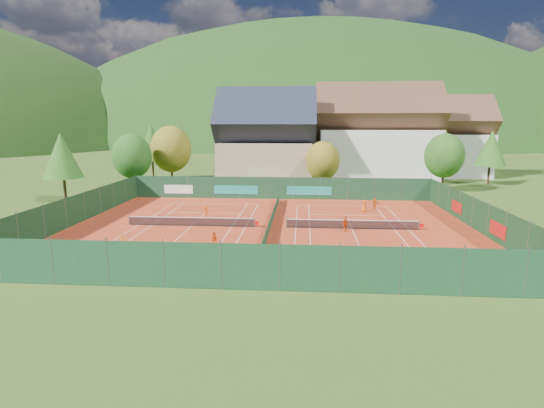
{
  "coord_description": "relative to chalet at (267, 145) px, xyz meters",
  "views": [
    {
      "loc": [
        3.18,
        -40.74,
        10.27
      ],
      "look_at": [
        0.0,
        2.0,
        2.0
      ],
      "focal_mm": 28.0,
      "sensor_mm": 36.0,
      "label": 1
    }
  ],
  "objects": [
    {
      "name": "tree_east_mid",
      "position": [
        37.0,
        2.0,
        -0.56
      ],
      "size": [
        5.04,
        5.04,
        9.0
      ],
      "color": "#472B19",
      "rests_on": "ground"
    },
    {
      "name": "tree_east_back",
      "position": [
        29.0,
        10.0,
        0.12
      ],
      "size": [
        7.15,
        7.15,
        10.86
      ],
      "color": "#482A19",
      "rests_on": "ground"
    },
    {
      "name": "court_markings_right",
      "position": [
        11.0,
        -30.0,
        -6.61
      ],
      "size": [
        11.03,
        23.83,
        0.0
      ],
      "color": "white",
      "rests_on": "ground"
    },
    {
      "name": "chalet",
      "position": [
        0.0,
        0.0,
        0.0
      ],
      "size": [
        16.2,
        12.0,
        16.0
      ],
      "color": "tan",
      "rests_on": "ground"
    },
    {
      "name": "tree_center",
      "position": [
        9.0,
        -8.0,
        -1.91
      ],
      "size": [
        5.01,
        5.01,
        7.6
      ],
      "color": "#442D18",
      "rests_on": "ground"
    },
    {
      "name": "court_divider",
      "position": [
        3.0,
        -30.0,
        -6.12
      ],
      "size": [
        0.03,
        28.8,
        1.0
      ],
      "color": "#163D25",
      "rests_on": "ground"
    },
    {
      "name": "loose_ball_0",
      "position": [
        -7.67,
        -34.83,
        -6.59
      ],
      "size": [
        0.07,
        0.07,
        0.07
      ],
      "primitive_type": "sphere",
      "color": "#CCD833",
      "rests_on": "ground"
    },
    {
      "name": "tree_east_front",
      "position": [
        27.0,
        -6.0,
        -1.23
      ],
      "size": [
        5.72,
        5.72,
        8.69
      ],
      "color": "#412617",
      "rests_on": "ground"
    },
    {
      "name": "fence_south",
      "position": [
        3.0,
        -46.0,
        -5.12
      ],
      "size": [
        40.0,
        0.04,
        3.0
      ],
      "color": "#153C21",
      "rests_on": "ground"
    },
    {
      "name": "clay_pad",
      "position": [
        3.0,
        -30.0,
        -6.62
      ],
      "size": [
        40.0,
        32.0,
        0.01
      ],
      "primitive_type": "cube",
      "color": "#A93018",
      "rests_on": "ground"
    },
    {
      "name": "loose_ball_1",
      "position": [
        8.02,
        -41.43,
        -6.59
      ],
      "size": [
        0.07,
        0.07,
        0.07
      ],
      "primitive_type": "sphere",
      "color": "#CCD833",
      "rests_on": "ground"
    },
    {
      "name": "player_right_far_a",
      "position": [
        13.31,
        -21.71,
        -5.93
      ],
      "size": [
        0.78,
        0.63,
        1.39
      ],
      "primitive_type": "imported",
      "rotation": [
        0.0,
        0.0,
        3.45
      ],
      "color": "#D95613",
      "rests_on": "ground"
    },
    {
      "name": "fence_east",
      "position": [
        23.0,
        -29.95,
        -5.14
      ],
      "size": [
        0.09,
        32.0,
        3.0
      ],
      "color": "#123318",
      "rests_on": "ground"
    },
    {
      "name": "player_right_far_b",
      "position": [
        14.73,
        -20.13,
        -5.94
      ],
      "size": [
        1.33,
        0.64,
        1.38
      ],
      "primitive_type": "imported",
      "rotation": [
        0.0,
        0.0,
        3.33
      ],
      "color": "orange",
      "rests_on": "ground"
    },
    {
      "name": "tennis_net_left",
      "position": [
        -4.85,
        -30.0,
        -6.12
      ],
      "size": [
        13.3,
        0.1,
        1.02
      ],
      "color": "#59595B",
      "rests_on": "ground"
    },
    {
      "name": "fence_west",
      "position": [
        -17.0,
        -30.0,
        -5.12
      ],
      "size": [
        0.04,
        32.0,
        3.0
      ],
      "color": "#13351A",
      "rests_on": "ground"
    },
    {
      "name": "mountain_backdrop",
      "position": [
        31.54,
        203.48,
        -46.26
      ],
      "size": [
        820.0,
        530.0,
        242.0
      ],
      "color": "black",
      "rests_on": "ground"
    },
    {
      "name": "player_left_mid",
      "position": [
        -0.95,
        -38.02,
        -5.84
      ],
      "size": [
        0.82,
        0.67,
        1.57
      ],
      "primitive_type": "imported",
      "rotation": [
        0.0,
        0.0,
        0.1
      ],
      "color": "#ED5415",
      "rests_on": "ground"
    },
    {
      "name": "tree_west_side",
      "position": [
        -25.0,
        -18.0,
        -0.56
      ],
      "size": [
        5.04,
        5.04,
        9.0
      ],
      "color": "#402B16",
      "rests_on": "ground"
    },
    {
      "name": "tree_west_back",
      "position": [
        -21.0,
        4.0,
        0.11
      ],
      "size": [
        5.6,
        5.6,
        10.0
      ],
      "color": "#422F17",
      "rests_on": "ground"
    },
    {
      "name": "player_left_far",
      "position": [
        -4.32,
        -26.29,
        -5.93
      ],
      "size": [
        0.96,
        0.64,
        1.39
      ],
      "primitive_type": "imported",
      "rotation": [
        0.0,
        0.0,
        3.0
      ],
      "color": "#CE4912",
      "rests_on": "ground"
    },
    {
      "name": "hotel_block_a",
      "position": [
        19.0,
        6.0,
        0.76
      ],
      "size": [
        21.6,
        11.0,
        17.25
      ],
      "color": "silver",
      "rests_on": "ground"
    },
    {
      "name": "loose_ball_2",
      "position": [
        4.96,
        -24.52,
        -6.59
      ],
      "size": [
        0.07,
        0.07,
        0.07
      ],
      "primitive_type": "sphere",
      "color": "#CCD833",
      "rests_on": "ground"
    },
    {
      "name": "fence_north",
      "position": [
        2.54,
        -14.01,
        -5.16
      ],
      "size": [
        40.0,
        0.1,
        3.0
      ],
      "color": "#14371E",
      "rests_on": "ground"
    },
    {
      "name": "tree_west_mid",
      "position": [
        -15.0,
        -4.0,
        -0.56
      ],
      "size": [
        6.44,
        6.44,
        9.78
      ],
      "color": "#4D2E1B",
      "rests_on": "ground"
    },
    {
      "name": "tree_west_front",
      "position": [
        -19.0,
        -10.0,
        -1.23
      ],
      "size": [
        5.72,
        5.72,
        8.69
      ],
      "color": "#4D2D1B",
      "rests_on": "ground"
    },
    {
      "name": "ball_hopper",
      "position": [
        13.34,
        -40.64,
        -6.07
      ],
      "size": [
        0.34,
        0.34,
        0.8
      ],
      "color": "slate",
      "rests_on": "ground"
    },
    {
      "name": "ground",
      "position": [
        3.0,
        -30.0,
        -6.64
      ],
      "size": [
        600.0,
        600.0,
        0.0
      ],
      "primitive_type": "plane",
      "color": "#314D18",
      "rests_on": "ground"
    },
    {
      "name": "player_left_near",
      "position": [
        -8.55,
        -38.29,
        -6.0
      ],
      "size": [
        0.47,
        0.31,
        1.25
      ],
      "primitive_type": "imported",
      "rotation": [
        0.0,
        0.0,
        0.03
      ],
      "color": "#D25E12",
      "rests_on": "ground"
    },
    {
      "name": "hotel_block_b",
      "position": [
        33.0,
        14.0,
        -0.01
      ],
      "size": [
        17.28,
        10.0,
        15.5
      ],
      "color": "silver",
      "rests_on": "ground"
    },
    {
      "name": "court_markings_left",
      "position": [
        -5.0,
        -30.0,
        -6.61
      ],
      "size": [
        11.03,
        23.83,
        0.0
      ],
      "color": "white",
      "rests_on": "ground"
    },
    {
      "name": "player_right_near",
      "position": [
        10.25,
        -31.05,
        -5.85
      ],
      "size": [
        0.9,
        0.92,
        1.55
      ],
      "primitive_type": "imported",
      "rotation": [
        0.0,
        0.0,
        0.82
      ],
      "color": "#CE4212",
      "rests_on": "ground"
    },
    {
      "name": "tennis_net_right",
      "position": [
        11.15,
        -30.0,
        -6.12
      ],
      "size": [
        13.3,
        0.1,
        1.02
      ],
      "color": "#59595B",
      "rests_on": "ground"
    }
  ]
}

